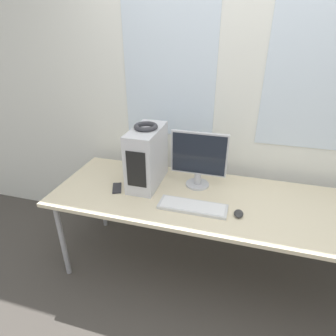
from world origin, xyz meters
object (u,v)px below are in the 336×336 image
(keyboard, at_px, (193,207))
(mouse, at_px, (239,214))
(headphones, at_px, (146,126))
(pc_tower, at_px, (147,157))
(monitor_main, at_px, (199,158))
(cell_phone, at_px, (117,188))

(keyboard, bearing_deg, mouse, 0.09)
(keyboard, bearing_deg, headphones, 149.00)
(pc_tower, bearing_deg, mouse, -18.93)
(monitor_main, relative_size, mouse, 4.85)
(headphones, height_order, cell_phone, headphones)
(mouse, distance_m, cell_phone, 0.92)
(headphones, bearing_deg, monitor_main, 9.45)
(mouse, bearing_deg, cell_phone, 174.26)
(headphones, height_order, keyboard, headphones)
(headphones, relative_size, monitor_main, 0.40)
(monitor_main, height_order, mouse, monitor_main)
(keyboard, bearing_deg, pc_tower, 149.08)
(monitor_main, bearing_deg, keyboard, -85.17)
(monitor_main, relative_size, keyboard, 0.93)
(pc_tower, distance_m, headphones, 0.24)
(pc_tower, xyz_separation_m, keyboard, (0.41, -0.25, -0.21))
(keyboard, xyz_separation_m, cell_phone, (-0.61, 0.09, -0.01))
(cell_phone, bearing_deg, keyboard, -32.28)
(pc_tower, relative_size, headphones, 2.57)
(pc_tower, bearing_deg, keyboard, -30.92)
(monitor_main, distance_m, mouse, 0.51)
(headphones, xyz_separation_m, monitor_main, (0.39, 0.06, -0.23))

